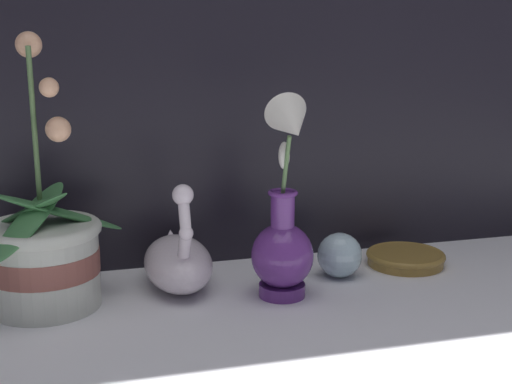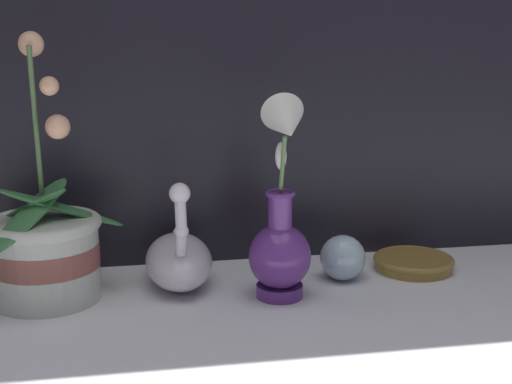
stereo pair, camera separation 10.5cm
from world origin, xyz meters
name	(u,v)px [view 2 (the right image)]	position (x,y,z in m)	size (l,w,h in m)	color
ground_plane	(252,321)	(0.00, 0.00, 0.00)	(2.80, 2.80, 0.00)	white
orchid_potted_plant	(45,248)	(-0.31, 0.15, 0.09)	(0.23, 0.22, 0.43)	beige
swan_figurine	(179,258)	(-0.10, 0.18, 0.05)	(0.11, 0.21, 0.19)	white
blue_vase	(281,231)	(0.06, 0.08, 0.11)	(0.10, 0.14, 0.34)	#602D7F
glass_sphere	(343,258)	(0.19, 0.15, 0.04)	(0.08, 0.08, 0.08)	silver
amber_dish	(413,262)	(0.33, 0.18, 0.01)	(0.15, 0.15, 0.02)	olive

